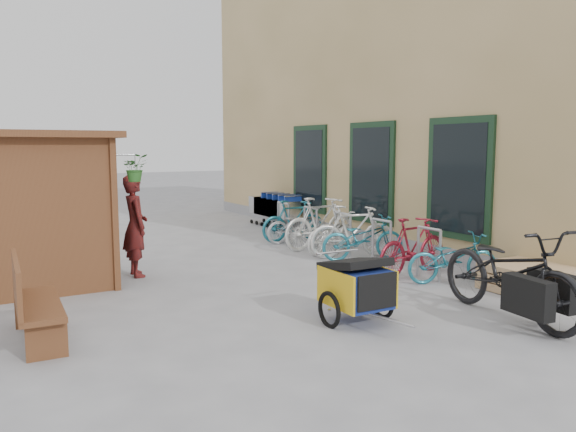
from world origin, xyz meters
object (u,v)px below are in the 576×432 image
bench (30,300)px  child_trailer (357,285)px  shopping_carts (274,207)px  bike_1 (413,246)px  kiosk (37,188)px  pallet_stack (530,279)px  bike_5 (320,223)px  bike_0 (453,258)px  cargo_bike (510,273)px  bike_2 (363,238)px  bike_3 (353,231)px  bike_4 (332,232)px  person_kiosk (135,226)px  bike_7 (293,221)px  bike_6 (298,225)px

bench → child_trailer: bench is taller
shopping_carts → bike_1: 6.21m
bench → kiosk: bearing=83.4°
pallet_stack → bike_5: bike_5 is taller
kiosk → bike_0: kiosk is taller
child_trailer → cargo_bike: (1.74, -0.88, 0.12)m
bike_2 → pallet_stack: bearing=-151.5°
bike_1 → bike_3: bike_3 is taller
child_trailer → bike_4: 4.62m
kiosk → shopping_carts: size_ratio=1.20×
person_kiosk → bike_1: person_kiosk is taller
pallet_stack → child_trailer: bearing=176.8°
bike_4 → bike_0: bearing=164.7°
bike_0 → kiosk: bearing=82.6°
bench → bike_2: size_ratio=0.94×
bike_0 → bike_7: size_ratio=0.96×
bike_3 → bike_4: 0.68m
bike_5 → bike_2: bearing=176.0°
child_trailer → bike_0: child_trailer is taller
bike_7 → bike_4: bearing=-178.2°
bike_2 → bike_5: bearing=19.0°
cargo_bike → bike_6: bearing=91.1°
cargo_bike → bike_6: size_ratio=1.55×
bike_4 → bike_7: size_ratio=1.00×
bike_6 → bike_7: bearing=5.0°
bike_5 → pallet_stack: bearing=-177.4°
pallet_stack → cargo_bike: cargo_bike is taller
bike_3 → child_trailer: bearing=160.1°
bike_7 → bike_1: bearing=-177.1°
kiosk → pallet_stack: (6.28, -3.87, -1.34)m
bike_2 → bike_1: bearing=-164.6°
bike_2 → bike_7: 2.53m
bike_0 → bike_1: (-0.16, 0.75, 0.09)m
pallet_stack → bench: (-6.68, 1.39, 0.28)m
cargo_bike → bench: bearing=165.6°
child_trailer → bike_4: bearing=60.4°
shopping_carts → bike_1: bearing=-96.4°
kiosk → bike_4: (5.54, 0.26, -1.14)m
shopping_carts → bike_3: (-0.70, -4.49, -0.03)m
shopping_carts → bike_0: (-0.54, -6.92, -0.15)m
bike_1 → bike_5: (-0.03, 2.82, 0.06)m
bike_4 → bike_5: bike_5 is taller
child_trailer → bike_6: child_trailer is taller
bike_0 → bike_7: (-0.17, 4.68, 0.08)m
kiosk → bike_0: bearing=-26.3°
shopping_carts → child_trailer: 8.37m
child_trailer → bike_2: (2.44, 3.01, -0.05)m
shopping_carts → person_kiosk: (-4.79, -3.89, 0.31)m
pallet_stack → bike_6: bike_6 is taller
shopping_carts → person_kiosk: bearing=-140.9°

